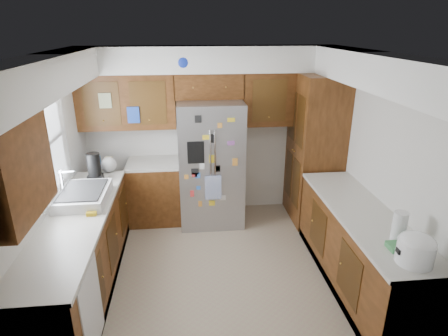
{
  "coord_description": "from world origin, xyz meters",
  "views": [
    {
      "loc": [
        -0.33,
        -3.82,
        2.76
      ],
      "look_at": [
        0.1,
        0.35,
        1.15
      ],
      "focal_mm": 30.0,
      "sensor_mm": 36.0,
      "label": 1
    }
  ],
  "objects_px": {
    "pantry": "(315,150)",
    "paper_towel": "(399,226)",
    "rice_cooker": "(416,248)",
    "fridge": "(211,164)"
  },
  "relations": [
    {
      "from": "fridge",
      "to": "paper_towel",
      "type": "relative_size",
      "value": 6.38
    },
    {
      "from": "fridge",
      "to": "paper_towel",
      "type": "bearing_deg",
      "value": -55.41
    },
    {
      "from": "pantry",
      "to": "paper_towel",
      "type": "xyz_separation_m",
      "value": [
        0.05,
        -2.19,
        -0.01
      ]
    },
    {
      "from": "rice_cooker",
      "to": "paper_towel",
      "type": "distance_m",
      "value": 0.34
    },
    {
      "from": "fridge",
      "to": "rice_cooker",
      "type": "distance_m",
      "value": 2.99
    },
    {
      "from": "pantry",
      "to": "paper_towel",
      "type": "bearing_deg",
      "value": -88.76
    },
    {
      "from": "fridge",
      "to": "rice_cooker",
      "type": "xyz_separation_m",
      "value": [
        1.5,
        -2.58,
        0.16
      ]
    },
    {
      "from": "fridge",
      "to": "pantry",
      "type": "bearing_deg",
      "value": -2.06
    },
    {
      "from": "rice_cooker",
      "to": "paper_towel",
      "type": "relative_size",
      "value": 1.09
    },
    {
      "from": "pantry",
      "to": "fridge",
      "type": "relative_size",
      "value": 1.19
    }
  ]
}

